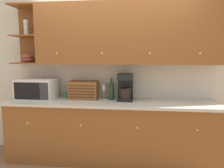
# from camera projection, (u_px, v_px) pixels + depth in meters

# --- Properties ---
(ground_plane) EXTENTS (24.00, 24.00, 0.00)m
(ground_plane) POSITION_uv_depth(u_px,v_px,m) (113.00, 151.00, 3.63)
(ground_plane) COLOR #896647
(wall_back) EXTENTS (5.48, 0.06, 2.60)m
(wall_back) POSITION_uv_depth(u_px,v_px,m) (114.00, 73.00, 3.48)
(wall_back) COLOR beige
(wall_back) RESTS_ON ground_plane
(counter_unit) EXTENTS (3.10, 0.64, 0.91)m
(counter_unit) POSITION_uv_depth(u_px,v_px,m) (111.00, 131.00, 3.27)
(counter_unit) COLOR brown
(counter_unit) RESTS_ON ground_plane
(backsplash_panel) EXTENTS (3.08, 0.01, 0.54)m
(backsplash_panel) POSITION_uv_depth(u_px,v_px,m) (114.00, 81.00, 3.46)
(backsplash_panel) COLOR beige
(backsplash_panel) RESTS_ON counter_unit
(upper_cabinets) EXTENTS (3.08, 0.38, 0.88)m
(upper_cabinets) POSITION_uv_depth(u_px,v_px,m) (124.00, 34.00, 3.18)
(upper_cabinets) COLOR brown
(upper_cabinets) RESTS_ON backsplash_panel
(microwave) EXTENTS (0.56, 0.40, 0.31)m
(microwave) POSITION_uv_depth(u_px,v_px,m) (37.00, 89.00, 3.34)
(microwave) COLOR silver
(microwave) RESTS_ON counter_unit
(mug) EXTENTS (0.10, 0.09, 0.09)m
(mug) POSITION_uv_depth(u_px,v_px,m) (66.00, 95.00, 3.48)
(mug) COLOR #4C845B
(mug) RESTS_ON counter_unit
(bread_box) EXTENTS (0.44, 0.29, 0.27)m
(bread_box) POSITION_uv_depth(u_px,v_px,m) (84.00, 90.00, 3.38)
(bread_box) COLOR brown
(bread_box) RESTS_ON counter_unit
(wine_glass) EXTENTS (0.06, 0.06, 0.23)m
(wine_glass) POSITION_uv_depth(u_px,v_px,m) (104.00, 89.00, 3.37)
(wine_glass) COLOR silver
(wine_glass) RESTS_ON counter_unit
(wine_bottle) EXTENTS (0.08, 0.08, 0.33)m
(wine_bottle) POSITION_uv_depth(u_px,v_px,m) (112.00, 90.00, 3.29)
(wine_bottle) COLOR #19381E
(wine_bottle) RESTS_ON counter_unit
(coffee_maker) EXTENTS (0.23, 0.24, 0.40)m
(coffee_maker) POSITION_uv_depth(u_px,v_px,m) (125.00, 87.00, 3.24)
(coffee_maker) COLOR black
(coffee_maker) RESTS_ON counter_unit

